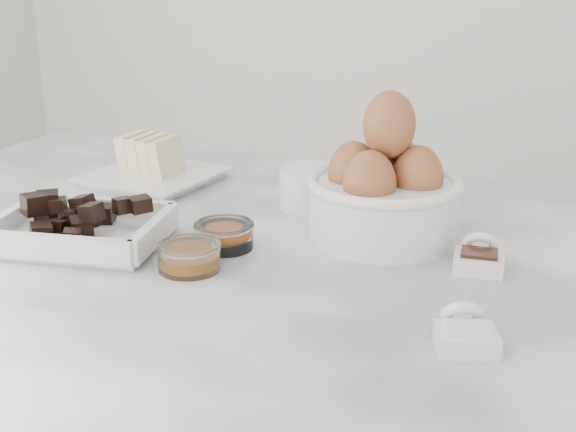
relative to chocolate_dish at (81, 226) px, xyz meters
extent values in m
cube|color=white|center=(0.21, 0.05, -0.04)|extent=(1.20, 0.80, 0.04)
cube|color=white|center=(0.00, 0.00, -0.02)|extent=(0.20, 0.17, 0.01)
cube|color=white|center=(-0.06, 0.24, -0.02)|extent=(0.16, 0.16, 0.01)
cube|color=white|center=(-0.06, 0.24, -0.01)|extent=(0.18, 0.18, 0.00)
cylinder|color=white|center=(0.19, 0.23, 0.00)|extent=(0.09, 0.09, 0.05)
cylinder|color=white|center=(0.19, 0.23, 0.03)|extent=(0.07, 0.07, 0.01)
cylinder|color=white|center=(0.31, 0.16, 0.01)|extent=(0.18, 0.18, 0.07)
torus|color=white|center=(0.31, 0.16, 0.04)|extent=(0.18, 0.18, 0.01)
ellipsoid|color=#A75935|center=(0.35, 0.16, 0.05)|extent=(0.06, 0.06, 0.08)
ellipsoid|color=#A75935|center=(0.27, 0.15, 0.05)|extent=(0.06, 0.06, 0.08)
ellipsoid|color=#A75935|center=(0.32, 0.19, 0.05)|extent=(0.06, 0.06, 0.08)
ellipsoid|color=#A75935|center=(0.30, 0.12, 0.05)|extent=(0.06, 0.06, 0.08)
ellipsoid|color=#A75935|center=(0.31, 0.16, 0.11)|extent=(0.06, 0.06, 0.08)
cylinder|color=white|center=(0.15, -0.02, -0.01)|extent=(0.07, 0.07, 0.03)
torus|color=white|center=(0.15, -0.02, 0.00)|extent=(0.07, 0.07, 0.01)
cylinder|color=orange|center=(0.15, -0.02, -0.01)|extent=(0.05, 0.05, 0.01)
cylinder|color=white|center=(0.16, 0.05, -0.01)|extent=(0.07, 0.07, 0.03)
torus|color=white|center=(0.16, 0.05, 0.01)|extent=(0.07, 0.07, 0.01)
ellipsoid|color=orange|center=(0.16, 0.05, -0.01)|extent=(0.04, 0.04, 0.02)
cube|color=white|center=(0.43, 0.10, -0.01)|extent=(0.06, 0.05, 0.02)
cube|color=#32160B|center=(0.43, 0.10, 0.00)|extent=(0.04, 0.04, 0.00)
torus|color=white|center=(0.43, 0.13, 0.00)|extent=(0.04, 0.04, 0.04)
cube|color=white|center=(0.46, -0.08, -0.01)|extent=(0.06, 0.06, 0.02)
cube|color=white|center=(0.46, -0.08, 0.00)|extent=(0.05, 0.04, 0.00)
torus|color=white|center=(0.45, -0.05, 0.00)|extent=(0.05, 0.04, 0.04)
camera|label=1|loc=(0.56, -0.70, 0.31)|focal=50.00mm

